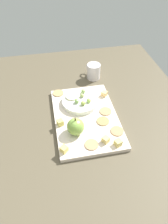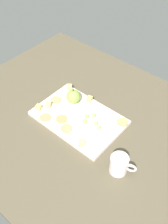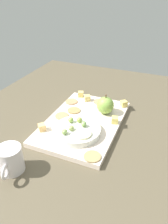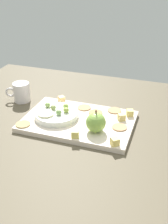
% 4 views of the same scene
% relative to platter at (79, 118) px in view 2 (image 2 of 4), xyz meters
% --- Properties ---
extents(table, '(1.17, 0.96, 0.03)m').
position_rel_platter_xyz_m(table, '(-0.01, 0.01, -0.03)').
color(table, brown).
rests_on(table, ground).
extents(platter, '(0.38, 0.25, 0.02)m').
position_rel_platter_xyz_m(platter, '(0.00, 0.00, 0.00)').
color(platter, silver).
rests_on(platter, table).
extents(serving_dish, '(0.15, 0.15, 0.02)m').
position_rel_platter_xyz_m(serving_dish, '(0.08, 0.01, 0.02)').
color(serving_dish, white).
rests_on(serving_dish, platter).
extents(apple_whole, '(0.06, 0.06, 0.06)m').
position_rel_platter_xyz_m(apple_whole, '(-0.08, 0.05, 0.04)').
color(apple_whole, '#87B049').
rests_on(apple_whole, platter).
extents(apple_stem, '(0.01, 0.01, 0.01)m').
position_rel_platter_xyz_m(apple_stem, '(-0.08, 0.05, 0.08)').
color(apple_stem, brown).
rests_on(apple_stem, apple_whole).
extents(cheese_cube_0, '(0.03, 0.03, 0.02)m').
position_rel_platter_xyz_m(cheese_cube_0, '(-0.14, -0.04, 0.02)').
color(cheese_cube_0, '#E1C871').
rests_on(cheese_cube_0, platter).
extents(cheese_cube_1, '(0.03, 0.03, 0.02)m').
position_rel_platter_xyz_m(cheese_cube_1, '(0.11, -0.11, 0.02)').
color(cheese_cube_1, '#F1C376').
rests_on(cheese_cube_1, platter).
extents(cheese_cube_2, '(0.03, 0.03, 0.02)m').
position_rel_platter_xyz_m(cheese_cube_2, '(-0.16, -0.08, 0.02)').
color(cheese_cube_2, '#E5CC6C').
rests_on(cheese_cube_2, platter).
extents(cheese_cube_3, '(0.03, 0.03, 0.02)m').
position_rel_platter_xyz_m(cheese_cube_3, '(-0.03, 0.11, 0.02)').
color(cheese_cube_3, '#E0D067').
rests_on(cheese_cube_3, platter).
extents(cheese_cube_4, '(0.03, 0.03, 0.02)m').
position_rel_platter_xyz_m(cheese_cube_4, '(-0.15, 0.11, 0.02)').
color(cheese_cube_4, '#EBD069').
rests_on(cheese_cube_4, platter).
extents(cracker_0, '(0.05, 0.05, 0.00)m').
position_rel_platter_xyz_m(cracker_0, '(0.01, -0.08, 0.01)').
color(cracker_0, tan).
rests_on(cracker_0, platter).
extents(cracker_1, '(0.05, 0.05, 0.00)m').
position_rel_platter_xyz_m(cracker_1, '(-0.15, 0.01, 0.01)').
color(cracker_1, tan).
rests_on(cracker_1, platter).
extents(cracker_2, '(0.05, 0.05, 0.00)m').
position_rel_platter_xyz_m(cracker_2, '(-0.10, -0.10, 0.01)').
color(cracker_2, tan).
rests_on(cracker_2, platter).
extents(cracker_3, '(0.05, 0.05, 0.00)m').
position_rel_platter_xyz_m(cracker_3, '(-0.04, -0.06, 0.01)').
color(cracker_3, '#A98753').
rests_on(cracker_3, platter).
extents(cracker_4, '(0.05, 0.05, 0.00)m').
position_rel_platter_xyz_m(cracker_4, '(0.16, 0.09, 0.01)').
color(cracker_4, tan).
rests_on(cracker_4, platter).
extents(grape_0, '(0.02, 0.02, 0.02)m').
position_rel_platter_xyz_m(grape_0, '(0.06, 0.03, 0.04)').
color(grape_0, '#87B35F').
rests_on(grape_0, serving_dish).
extents(grape_1, '(0.02, 0.02, 0.02)m').
position_rel_platter_xyz_m(grape_1, '(0.10, -0.00, 0.04)').
color(grape_1, '#9FB162').
rests_on(grape_1, serving_dish).
extents(grape_2, '(0.02, 0.02, 0.02)m').
position_rel_platter_xyz_m(grape_2, '(0.04, 0.00, 0.04)').
color(grape_2, '#9AAF4A').
rests_on(grape_2, serving_dish).
extents(grape_3, '(0.02, 0.02, 0.02)m').
position_rel_platter_xyz_m(grape_3, '(0.12, -0.01, 0.04)').
color(grape_3, '#8CAD5A').
rests_on(grape_3, serving_dish).
extents(grape_4, '(0.02, 0.02, 0.02)m').
position_rel_platter_xyz_m(grape_4, '(0.06, -0.02, 0.04)').
color(grape_4, '#9ABE52').
rests_on(grape_4, serving_dish).
extents(apple_slice_0, '(0.05, 0.05, 0.01)m').
position_rel_platter_xyz_m(apple_slice_0, '(0.10, 0.04, 0.03)').
color(apple_slice_0, '#F1E8B6').
rests_on(apple_slice_0, serving_dish).
extents(cup, '(0.09, 0.07, 0.08)m').
position_rel_platter_xyz_m(cup, '(0.28, -0.10, 0.03)').
color(cup, silver).
rests_on(cup, table).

